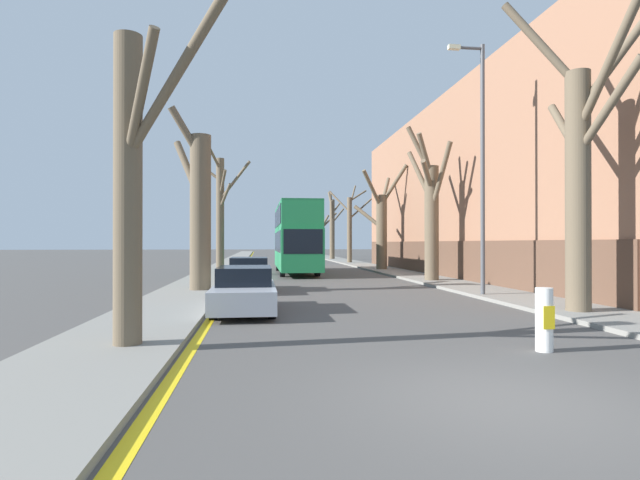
{
  "coord_description": "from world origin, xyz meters",
  "views": [
    {
      "loc": [
        -3.18,
        -5.96,
        2.02
      ],
      "look_at": [
        0.16,
        21.48,
        2.18
      ],
      "focal_mm": 28.0,
      "sensor_mm": 36.0,
      "label": 1
    }
  ],
  "objects_px": {
    "street_tree_right_2": "(381,224)",
    "double_decker_bus": "(296,235)",
    "street_tree_left_1": "(199,207)",
    "street_tree_right_0": "(580,169)",
    "street_tree_right_3": "(350,225)",
    "traffic_bollard": "(544,320)",
    "street_tree_right_1": "(431,212)",
    "street_tree_left_2": "(220,210)",
    "lamp_post": "(480,158)",
    "parked_car_1": "(249,275)",
    "street_tree_right_5": "(320,235)",
    "street_tree_right_4": "(332,226)",
    "parked_car_0": "(244,290)",
    "street_tree_left_0": "(133,178)"
  },
  "relations": [
    {
      "from": "street_tree_left_0",
      "to": "lamp_post",
      "type": "relative_size",
      "value": 0.65
    },
    {
      "from": "street_tree_left_0",
      "to": "street_tree_right_1",
      "type": "xyz_separation_m",
      "value": [
        11.06,
        14.98,
        0.38
      ]
    },
    {
      "from": "street_tree_right_3",
      "to": "lamp_post",
      "type": "height_order",
      "value": "lamp_post"
    },
    {
      "from": "street_tree_right_2",
      "to": "double_decker_bus",
      "type": "distance_m",
      "value": 6.9
    },
    {
      "from": "street_tree_right_0",
      "to": "street_tree_right_3",
      "type": "xyz_separation_m",
      "value": [
        -0.03,
        35.19,
        -0.3
      ]
    },
    {
      "from": "parked_car_0",
      "to": "street_tree_right_1",
      "type": "bearing_deg",
      "value": 47.14
    },
    {
      "from": "street_tree_right_2",
      "to": "street_tree_right_4",
      "type": "height_order",
      "value": "street_tree_right_4"
    },
    {
      "from": "parked_car_0",
      "to": "street_tree_right_0",
      "type": "bearing_deg",
      "value": -11.65
    },
    {
      "from": "double_decker_bus",
      "to": "traffic_bollard",
      "type": "distance_m",
      "value": 24.69
    },
    {
      "from": "street_tree_left_2",
      "to": "street_tree_right_5",
      "type": "relative_size",
      "value": 1.27
    },
    {
      "from": "street_tree_left_2",
      "to": "lamp_post",
      "type": "relative_size",
      "value": 0.87
    },
    {
      "from": "street_tree_right_4",
      "to": "street_tree_right_0",
      "type": "bearing_deg",
      "value": -89.78
    },
    {
      "from": "street_tree_left_2",
      "to": "street_tree_right_5",
      "type": "distance_m",
      "value": 40.78
    },
    {
      "from": "street_tree_left_1",
      "to": "double_decker_bus",
      "type": "bearing_deg",
      "value": 68.59
    },
    {
      "from": "street_tree_right_2",
      "to": "street_tree_right_4",
      "type": "xyz_separation_m",
      "value": [
        -0.15,
        23.52,
        0.73
      ]
    },
    {
      "from": "street_tree_left_0",
      "to": "double_decker_bus",
      "type": "relative_size",
      "value": 0.53
    },
    {
      "from": "street_tree_left_1",
      "to": "street_tree_right_0",
      "type": "relative_size",
      "value": 0.82
    },
    {
      "from": "street_tree_left_0",
      "to": "parked_car_1",
      "type": "xyz_separation_m",
      "value": [
        1.92,
        11.47,
        -2.58
      ]
    },
    {
      "from": "street_tree_right_2",
      "to": "traffic_bollard",
      "type": "distance_m",
      "value": 27.2
    },
    {
      "from": "street_tree_right_5",
      "to": "parked_car_1",
      "type": "distance_m",
      "value": 50.76
    },
    {
      "from": "street_tree_left_1",
      "to": "street_tree_right_3",
      "type": "xyz_separation_m",
      "value": [
        11.26,
        27.26,
        0.27
      ]
    },
    {
      "from": "street_tree_right_1",
      "to": "street_tree_left_2",
      "type": "bearing_deg",
      "value": 147.37
    },
    {
      "from": "street_tree_right_1",
      "to": "parked_car_1",
      "type": "height_order",
      "value": "street_tree_right_1"
    },
    {
      "from": "street_tree_right_4",
      "to": "lamp_post",
      "type": "height_order",
      "value": "lamp_post"
    },
    {
      "from": "street_tree_right_0",
      "to": "street_tree_right_3",
      "type": "height_order",
      "value": "street_tree_right_0"
    },
    {
      "from": "double_decker_bus",
      "to": "street_tree_right_2",
      "type": "bearing_deg",
      "value": 20.24
    },
    {
      "from": "street_tree_right_1",
      "to": "parked_car_0",
      "type": "relative_size",
      "value": 1.75
    },
    {
      "from": "street_tree_left_1",
      "to": "parked_car_0",
      "type": "relative_size",
      "value": 1.63
    },
    {
      "from": "street_tree_right_5",
      "to": "double_decker_bus",
      "type": "bearing_deg",
      "value": -99.37
    },
    {
      "from": "street_tree_left_1",
      "to": "lamp_post",
      "type": "bearing_deg",
      "value": -16.91
    },
    {
      "from": "double_decker_bus",
      "to": "parked_car_1",
      "type": "bearing_deg",
      "value": -103.3
    },
    {
      "from": "street_tree_right_1",
      "to": "street_tree_right_4",
      "type": "xyz_separation_m",
      "value": [
        -0.03,
        34.39,
        0.47
      ]
    },
    {
      "from": "street_tree_right_4",
      "to": "lamp_post",
      "type": "xyz_separation_m",
      "value": [
        -0.55,
        -41.44,
        1.06
      ]
    },
    {
      "from": "street_tree_left_1",
      "to": "street_tree_right_2",
      "type": "height_order",
      "value": "street_tree_right_2"
    },
    {
      "from": "street_tree_left_1",
      "to": "lamp_post",
      "type": "distance_m",
      "value": 11.17
    },
    {
      "from": "street_tree_left_2",
      "to": "lamp_post",
      "type": "distance_m",
      "value": 17.73
    },
    {
      "from": "street_tree_left_2",
      "to": "street_tree_right_3",
      "type": "distance_m",
      "value": 19.8
    },
    {
      "from": "street_tree_right_5",
      "to": "street_tree_left_1",
      "type": "bearing_deg",
      "value": -102.45
    },
    {
      "from": "street_tree_left_2",
      "to": "parked_car_1",
      "type": "xyz_separation_m",
      "value": [
        2.0,
        -10.64,
        -3.41
      ]
    },
    {
      "from": "street_tree_right_1",
      "to": "parked_car_1",
      "type": "xyz_separation_m",
      "value": [
        -9.15,
        -3.51,
        -2.96
      ]
    },
    {
      "from": "traffic_bollard",
      "to": "street_tree_right_1",
      "type": "bearing_deg",
      "value": 77.78
    },
    {
      "from": "street_tree_right_4",
      "to": "street_tree_left_2",
      "type": "bearing_deg",
      "value": -112.2
    },
    {
      "from": "parked_car_1",
      "to": "street_tree_right_2",
      "type": "bearing_deg",
      "value": 57.19
    },
    {
      "from": "lamp_post",
      "to": "traffic_bollard",
      "type": "distance_m",
      "value": 10.4
    },
    {
      "from": "street_tree_right_4",
      "to": "parked_car_1",
      "type": "bearing_deg",
      "value": -103.53
    },
    {
      "from": "street_tree_right_4",
      "to": "double_decker_bus",
      "type": "xyz_separation_m",
      "value": [
        -6.28,
        -25.89,
        -1.55
      ]
    },
    {
      "from": "street_tree_left_1",
      "to": "street_tree_right_4",
      "type": "height_order",
      "value": "street_tree_right_4"
    },
    {
      "from": "street_tree_right_1",
      "to": "parked_car_0",
      "type": "distance_m",
      "value": 13.77
    },
    {
      "from": "street_tree_right_5",
      "to": "street_tree_right_4",
      "type": "bearing_deg",
      "value": -89.87
    },
    {
      "from": "street_tree_right_3",
      "to": "parked_car_0",
      "type": "bearing_deg",
      "value": -105.56
    }
  ]
}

